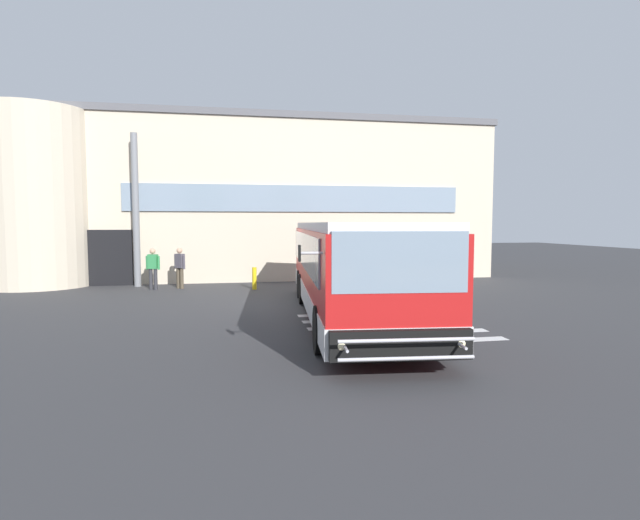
% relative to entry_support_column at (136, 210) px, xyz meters
% --- Properties ---
extents(ground_plane, '(80.00, 90.00, 0.02)m').
position_rel_entry_support_column_xyz_m(ground_plane, '(5.97, -5.40, -3.22)').
color(ground_plane, '#353538').
rests_on(ground_plane, ground).
extents(bay_paint_stripes, '(4.40, 3.96, 0.01)m').
position_rel_entry_support_column_xyz_m(bay_paint_stripes, '(7.97, -9.60, -3.21)').
color(bay_paint_stripes, silver).
rests_on(bay_paint_stripes, ground).
extents(terminal_building, '(23.09, 13.80, 7.72)m').
position_rel_entry_support_column_xyz_m(terminal_building, '(5.28, 6.22, 0.64)').
color(terminal_building, beige).
rests_on(terminal_building, ground).
extents(entry_support_column, '(0.28, 0.28, 6.43)m').
position_rel_entry_support_column_xyz_m(entry_support_column, '(0.00, 0.00, 0.00)').
color(entry_support_column, slate).
rests_on(entry_support_column, ground).
extents(bus_main_foreground, '(4.01, 11.96, 2.70)m').
position_rel_entry_support_column_xyz_m(bus_main_foreground, '(7.20, -8.27, -1.88)').
color(bus_main_foreground, red).
rests_on(bus_main_foreground, ground).
extents(passenger_near_column, '(0.57, 0.46, 1.68)m').
position_rel_entry_support_column_xyz_m(passenger_near_column, '(0.81, -1.11, -2.25)').
color(passenger_near_column, '#2D2D33').
rests_on(passenger_near_column, ground).
extents(passenger_by_doorway, '(0.46, 0.42, 1.68)m').
position_rel_entry_support_column_xyz_m(passenger_by_doorway, '(1.83, -0.98, -2.28)').
color(passenger_by_doorway, '#4C4233').
rests_on(passenger_by_doorway, ground).
extents(safety_bollard_yellow, '(0.18, 0.18, 0.90)m').
position_rel_entry_support_column_xyz_m(safety_bollard_yellow, '(4.82, -1.80, -2.76)').
color(safety_bollard_yellow, yellow).
rests_on(safety_bollard_yellow, ground).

